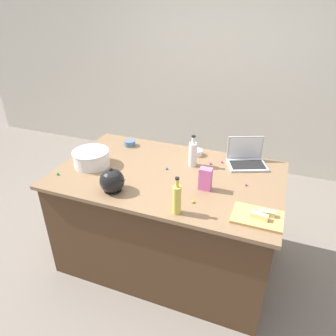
{
  "coord_description": "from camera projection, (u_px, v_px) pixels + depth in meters",
  "views": [
    {
      "loc": [
        0.76,
        -2.0,
        2.14
      ],
      "look_at": [
        0.0,
        0.0,
        0.95
      ],
      "focal_mm": 33.16,
      "sensor_mm": 36.0,
      "label": 1
    }
  ],
  "objects": [
    {
      "name": "candy_bag",
      "position": [
        205.0,
        179.0,
        2.23
      ],
      "size": [
        0.09,
        0.06,
        0.17
      ],
      "primitive_type": "cube",
      "color": "pink",
      "rests_on": "island_counter"
    },
    {
      "name": "bottle_oil",
      "position": [
        177.0,
        199.0,
        1.98
      ],
      "size": [
        0.06,
        0.06,
        0.27
      ],
      "color": "#DBC64C",
      "rests_on": "island_counter"
    },
    {
      "name": "candy_0",
      "position": [
        246.0,
        185.0,
        2.31
      ],
      "size": [
        0.02,
        0.02,
        0.02
      ],
      "primitive_type": "sphere",
      "color": "#CC3399",
      "rests_on": "island_counter"
    },
    {
      "name": "cutting_board",
      "position": [
        257.0,
        217.0,
        1.97
      ],
      "size": [
        0.32,
        0.22,
        0.02
      ],
      "primitive_type": "cube",
      "color": "tan",
      "rests_on": "island_counter"
    },
    {
      "name": "mixing_bowl_large",
      "position": [
        91.0,
        158.0,
        2.56
      ],
      "size": [
        0.3,
        0.3,
        0.13
      ],
      "color": "white",
      "rests_on": "island_counter"
    },
    {
      "name": "candy_4",
      "position": [
        58.0,
        174.0,
        2.45
      ],
      "size": [
        0.02,
        0.02,
        0.02
      ],
      "primitive_type": "sphere",
      "color": "green",
      "rests_on": "island_counter"
    },
    {
      "name": "ramekin_medium",
      "position": [
        197.0,
        152.0,
        2.75
      ],
      "size": [
        0.1,
        0.1,
        0.05
      ],
      "primitive_type": "cylinder",
      "color": "white",
      "rests_on": "island_counter"
    },
    {
      "name": "candy_5",
      "position": [
        222.0,
        162.0,
        2.63
      ],
      "size": [
        0.02,
        0.02,
        0.02
      ],
      "primitive_type": "sphere",
      "color": "#CC3399",
      "rests_on": "island_counter"
    },
    {
      "name": "butter_stick_right",
      "position": [
        266.0,
        213.0,
        1.96
      ],
      "size": [
        0.11,
        0.05,
        0.04
      ],
      "primitive_type": "cube",
      "rotation": [
        0.0,
        0.0,
        0.14
      ],
      "color": "#F4E58C",
      "rests_on": "cutting_board"
    },
    {
      "name": "wall_back",
      "position": [
        226.0,
        71.0,
        4.0
      ],
      "size": [
        8.0,
        0.1,
        2.6
      ],
      "primitive_type": "cube",
      "color": "beige",
      "rests_on": "ground"
    },
    {
      "name": "butter_stick_left",
      "position": [
        259.0,
        216.0,
        1.94
      ],
      "size": [
        0.11,
        0.05,
        0.04
      ],
      "primitive_type": "cube",
      "rotation": [
        0.0,
        0.0,
        -0.14
      ],
      "color": "#F4E58C",
      "rests_on": "cutting_board"
    },
    {
      "name": "island_counter",
      "position": [
        168.0,
        218.0,
        2.69
      ],
      "size": [
        1.79,
        1.09,
        0.9
      ],
      "color": "#4C331E",
      "rests_on": "ground"
    },
    {
      "name": "kettle",
      "position": [
        112.0,
        181.0,
        2.22
      ],
      "size": [
        0.21,
        0.18,
        0.2
      ],
      "color": "black",
      "rests_on": "island_counter"
    },
    {
      "name": "laptop",
      "position": [
        246.0,
        159.0,
        2.59
      ],
      "size": [
        0.37,
        0.33,
        0.22
      ],
      "color": "#B7B7BC",
      "rests_on": "island_counter"
    },
    {
      "name": "candy_6",
      "position": [
        167.0,
        169.0,
        2.53
      ],
      "size": [
        0.02,
        0.02,
        0.02
      ],
      "primitive_type": "sphere",
      "color": "blue",
      "rests_on": "island_counter"
    },
    {
      "name": "candy_2",
      "position": [
        239.0,
        167.0,
        2.55
      ],
      "size": [
        0.02,
        0.02,
        0.02
      ],
      "primitive_type": "sphere",
      "color": "green",
      "rests_on": "island_counter"
    },
    {
      "name": "candy_3",
      "position": [
        193.0,
        202.0,
        2.12
      ],
      "size": [
        0.02,
        0.02,
        0.02
      ],
      "primitive_type": "sphere",
      "color": "yellow",
      "rests_on": "island_counter"
    },
    {
      "name": "ramekin_small",
      "position": [
        130.0,
        143.0,
        2.92
      ],
      "size": [
        0.1,
        0.1,
        0.05
      ],
      "primitive_type": "cylinder",
      "color": "slate",
      "rests_on": "island_counter"
    },
    {
      "name": "candy_1",
      "position": [
        210.0,
        163.0,
        2.6
      ],
      "size": [
        0.02,
        0.02,
        0.02
      ],
      "primitive_type": "sphere",
      "color": "#CC3399",
      "rests_on": "island_counter"
    },
    {
      "name": "bottle_vinegar",
      "position": [
        193.0,
        154.0,
        2.54
      ],
      "size": [
        0.07,
        0.07,
        0.27
      ],
      "color": "white",
      "rests_on": "island_counter"
    },
    {
      "name": "ground_plane",
      "position": [
        168.0,
        256.0,
        2.91
      ],
      "size": [
        12.0,
        12.0,
        0.0
      ],
      "primitive_type": "plane",
      "color": "slate"
    }
  ]
}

